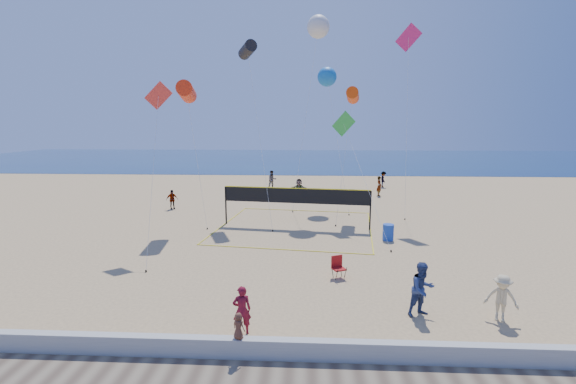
{
  "coord_description": "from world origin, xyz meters",
  "views": [
    {
      "loc": [
        0.14,
        -13.06,
        6.66
      ],
      "look_at": [
        -0.62,
        2.0,
        4.0
      ],
      "focal_mm": 24.0,
      "sensor_mm": 36.0,
      "label": 1
    }
  ],
  "objects_px": {
    "woman": "(242,310)",
    "camp_chair": "(338,266)",
    "volleyball_net": "(296,200)",
    "trash_barrel": "(388,232)"
  },
  "relations": [
    {
      "from": "woman",
      "to": "camp_chair",
      "type": "relative_size",
      "value": 1.49
    },
    {
      "from": "camp_chair",
      "to": "woman",
      "type": "bearing_deg",
      "value": -149.62
    },
    {
      "from": "woman",
      "to": "camp_chair",
      "type": "distance_m",
      "value": 5.89
    },
    {
      "from": "camp_chair",
      "to": "trash_barrel",
      "type": "bearing_deg",
      "value": 35.61
    },
    {
      "from": "volleyball_net",
      "to": "camp_chair",
      "type": "bearing_deg",
      "value": -68.85
    },
    {
      "from": "camp_chair",
      "to": "volleyball_net",
      "type": "bearing_deg",
      "value": 80.1
    },
    {
      "from": "camp_chair",
      "to": "volleyball_net",
      "type": "height_order",
      "value": "volleyball_net"
    },
    {
      "from": "woman",
      "to": "trash_barrel",
      "type": "relative_size",
      "value": 1.72
    },
    {
      "from": "woman",
      "to": "trash_barrel",
      "type": "distance_m",
      "value": 12.51
    },
    {
      "from": "woman",
      "to": "volleyball_net",
      "type": "distance_m",
      "value": 13.27
    }
  ]
}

